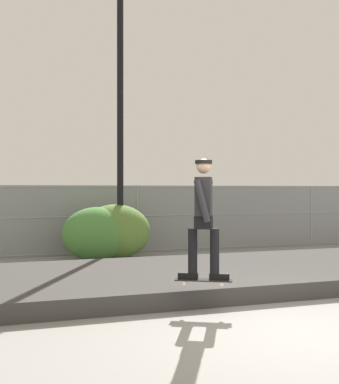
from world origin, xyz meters
TOP-DOWN VIEW (x-y plane):
  - ground_plane at (0.00, 0.00)m, footprint 120.00×120.00m
  - gravel_berm at (0.00, 3.32)m, footprint 10.45×3.68m
  - skateboard at (-0.78, 1.25)m, footprint 0.80×0.55m
  - skater at (-0.78, 1.25)m, footprint 0.69×0.62m
  - chain_fence at (0.00, 7.89)m, footprint 22.35×0.06m
  - street_lamp at (-0.71, 6.82)m, footprint 0.44×0.44m
  - parked_car_near at (-2.67, 10.92)m, footprint 4.44×2.03m
  - shrub_left at (-1.30, 6.79)m, footprint 1.70×1.39m
  - shrub_center at (-0.82, 6.91)m, footprint 1.78×1.45m

SIDE VIEW (x-z plane):
  - ground_plane at x=0.00m, z-range 0.00..0.00m
  - gravel_berm at x=0.00m, z-range 0.00..0.28m
  - skateboard at x=-0.78m, z-range 0.43..0.50m
  - shrub_left at x=-1.30m, z-range 0.00..1.31m
  - shrub_center at x=-0.82m, z-range 0.00..1.37m
  - parked_car_near at x=-2.67m, z-range 0.01..1.67m
  - chain_fence at x=0.00m, z-range 0.01..1.86m
  - skater at x=-0.78m, z-range 0.59..2.28m
  - street_lamp at x=-0.71m, z-range 0.86..8.65m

